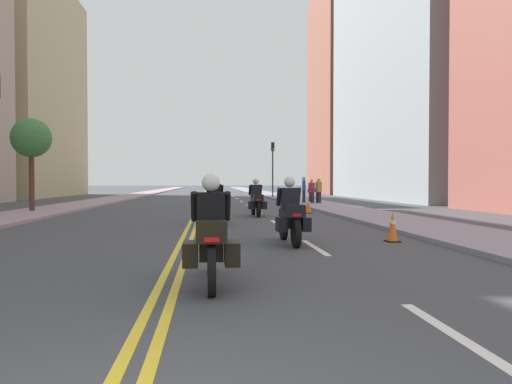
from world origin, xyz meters
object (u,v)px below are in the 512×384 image
pedestrian_1 (311,192)px  traffic_cone_1 (308,205)px  pedestrian_0 (304,190)px  motorcycle_2 (215,206)px  traffic_cone_0 (392,227)px  street_tree_0 (31,139)px  motorcycle_0 (211,239)px  traffic_light_far (273,160)px  motorcycle_3 (256,201)px  pedestrian_2 (319,191)px  motorcycle_1 (290,216)px

pedestrian_1 → traffic_cone_1: bearing=128.8°
pedestrian_0 → pedestrian_1: 0.75m
motorcycle_2 → traffic_cone_0: motorcycle_2 is taller
pedestrian_0 → street_tree_0: 16.31m
motorcycle_0 → street_tree_0: (-8.37, 15.92, 2.82)m
traffic_cone_1 → motorcycle_0: bearing=-107.5°
traffic_light_far → pedestrian_0: (0.44, -11.75, -2.52)m
pedestrian_0 → motorcycle_3: bearing=168.8°
motorcycle_2 → traffic_light_far: (5.52, 25.71, 2.80)m
motorcycle_2 → traffic_light_far: traffic_light_far is taller
motorcycle_0 → motorcycle_3: 13.04m
motorcycle_3 → street_tree_0: street_tree_0 is taller
street_tree_0 → traffic_light_far: bearing=53.2°
traffic_cone_0 → motorcycle_3: bearing=106.2°
motorcycle_0 → street_tree_0: street_tree_0 is taller
motorcycle_0 → pedestrian_1: bearing=73.3°
traffic_cone_1 → pedestrian_1: pedestrian_1 is taller
traffic_light_far → pedestrian_2: 12.70m
traffic_cone_0 → traffic_light_far: (1.22, 30.41, 3.09)m
motorcycle_0 → traffic_cone_1: motorcycle_0 is taller
motorcycle_3 → pedestrian_2: pedestrian_2 is taller
pedestrian_2 → motorcycle_3: bearing=30.5°
traffic_cone_0 → traffic_light_far: size_ratio=0.15×
traffic_cone_1 → street_tree_0: size_ratio=0.18×
traffic_cone_1 → traffic_light_far: (1.09, 20.15, 3.08)m
pedestrian_1 → pedestrian_0: bearing=-8.1°
pedestrian_0 → motorcycle_0: bearing=176.4°
pedestrian_0 → street_tree_0: bearing=127.2°
motorcycle_0 → motorcycle_2: (0.16, 9.00, 0.00)m
pedestrian_0 → street_tree_0: size_ratio=0.41×
pedestrian_1 → street_tree_0: size_ratio=0.37×
traffic_cone_0 → pedestrian_1: size_ratio=0.46×
traffic_cone_0 → motorcycle_0: bearing=-136.0°
motorcycle_0 → street_tree_0: 18.20m
motorcycle_3 → pedestrian_0: bearing=64.4°
motorcycle_0 → motorcycle_2: size_ratio=0.99×
traffic_light_far → motorcycle_1: bearing=-97.1°
traffic_light_far → pedestrian_0: bearing=-87.9°
motorcycle_2 → traffic_light_far: 26.44m
motorcycle_1 → street_tree_0: size_ratio=0.47×
motorcycle_3 → pedestrian_1: (4.53, 9.42, 0.19)m
motorcycle_1 → pedestrian_0: pedestrian_0 is taller
motorcycle_1 → traffic_cone_1: motorcycle_1 is taller
motorcycle_0 → pedestrian_2: (6.95, 22.34, 0.22)m
motorcycle_1 → pedestrian_2: pedestrian_2 is taller
motorcycle_2 → traffic_cone_1: (4.43, 5.56, -0.28)m
pedestrian_0 → pedestrian_1: bearing=-139.4°
traffic_light_far → street_tree_0: size_ratio=1.14×
street_tree_0 → motorcycle_3: bearing=-16.3°
pedestrian_0 → street_tree_0: street_tree_0 is taller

